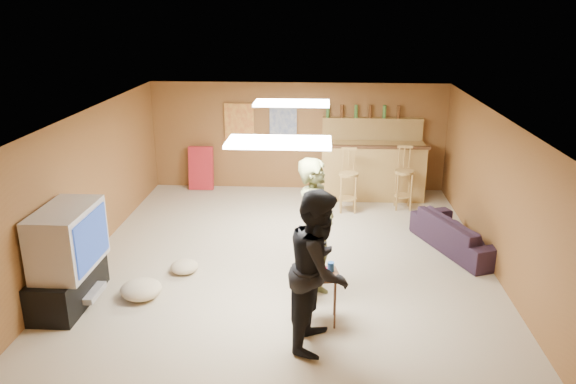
# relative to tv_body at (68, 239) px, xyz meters

# --- Properties ---
(ground) EXTENTS (7.00, 7.00, 0.00)m
(ground) POSITION_rel_tv_body_xyz_m (2.65, 1.50, -0.90)
(ground) COLOR tan
(ground) RESTS_ON ground
(ceiling) EXTENTS (6.00, 7.00, 0.02)m
(ceiling) POSITION_rel_tv_body_xyz_m (2.65, 1.50, 1.30)
(ceiling) COLOR silver
(ceiling) RESTS_ON ground
(wall_back) EXTENTS (6.00, 0.02, 2.20)m
(wall_back) POSITION_rel_tv_body_xyz_m (2.65, 5.00, 0.20)
(wall_back) COLOR brown
(wall_back) RESTS_ON ground
(wall_front) EXTENTS (6.00, 0.02, 2.20)m
(wall_front) POSITION_rel_tv_body_xyz_m (2.65, -2.00, 0.20)
(wall_front) COLOR brown
(wall_front) RESTS_ON ground
(wall_left) EXTENTS (0.02, 7.00, 2.20)m
(wall_left) POSITION_rel_tv_body_xyz_m (-0.35, 1.50, 0.20)
(wall_left) COLOR brown
(wall_left) RESTS_ON ground
(wall_right) EXTENTS (0.02, 7.00, 2.20)m
(wall_right) POSITION_rel_tv_body_xyz_m (5.65, 1.50, 0.20)
(wall_right) COLOR brown
(wall_right) RESTS_ON ground
(tv_stand) EXTENTS (0.55, 1.30, 0.50)m
(tv_stand) POSITION_rel_tv_body_xyz_m (-0.07, 0.00, -0.65)
(tv_stand) COLOR black
(tv_stand) RESTS_ON ground
(dvd_box) EXTENTS (0.35, 0.50, 0.08)m
(dvd_box) POSITION_rel_tv_body_xyz_m (0.15, 0.00, -0.75)
(dvd_box) COLOR #B2B2B7
(dvd_box) RESTS_ON tv_stand
(tv_body) EXTENTS (0.60, 1.10, 0.80)m
(tv_body) POSITION_rel_tv_body_xyz_m (0.00, 0.00, 0.00)
(tv_body) COLOR #B2B2B7
(tv_body) RESTS_ON tv_stand
(tv_screen) EXTENTS (0.02, 0.95, 0.65)m
(tv_screen) POSITION_rel_tv_body_xyz_m (0.31, 0.00, 0.00)
(tv_screen) COLOR navy
(tv_screen) RESTS_ON tv_body
(bar_counter) EXTENTS (2.00, 0.60, 1.10)m
(bar_counter) POSITION_rel_tv_body_xyz_m (4.15, 4.45, -0.35)
(bar_counter) COLOR olive
(bar_counter) RESTS_ON ground
(bar_lip) EXTENTS (2.10, 0.12, 0.05)m
(bar_lip) POSITION_rel_tv_body_xyz_m (4.15, 4.20, 0.20)
(bar_lip) COLOR #402514
(bar_lip) RESTS_ON bar_counter
(bar_shelf) EXTENTS (2.00, 0.18, 0.05)m
(bar_shelf) POSITION_rel_tv_body_xyz_m (4.15, 4.90, 0.60)
(bar_shelf) COLOR olive
(bar_shelf) RESTS_ON bar_backing
(bar_backing) EXTENTS (2.00, 0.14, 0.60)m
(bar_backing) POSITION_rel_tv_body_xyz_m (4.15, 4.92, 0.30)
(bar_backing) COLOR olive
(bar_backing) RESTS_ON bar_counter
(poster_left) EXTENTS (0.60, 0.03, 0.85)m
(poster_left) POSITION_rel_tv_body_xyz_m (1.45, 4.96, 0.45)
(poster_left) COLOR #BF3F26
(poster_left) RESTS_ON wall_back
(poster_right) EXTENTS (0.55, 0.03, 0.80)m
(poster_right) POSITION_rel_tv_body_xyz_m (2.35, 4.96, 0.45)
(poster_right) COLOR #334C99
(poster_right) RESTS_ON wall_back
(folding_chair_stack) EXTENTS (0.50, 0.26, 0.91)m
(folding_chair_stack) POSITION_rel_tv_body_xyz_m (0.65, 4.80, -0.45)
(folding_chair_stack) COLOR #B6212B
(folding_chair_stack) RESTS_ON ground
(ceiling_panel_front) EXTENTS (1.20, 0.60, 0.04)m
(ceiling_panel_front) POSITION_rel_tv_body_xyz_m (2.65, 0.00, 1.27)
(ceiling_panel_front) COLOR white
(ceiling_panel_front) RESTS_ON ceiling
(ceiling_panel_back) EXTENTS (1.20, 0.60, 0.04)m
(ceiling_panel_back) POSITION_rel_tv_body_xyz_m (2.65, 2.70, 1.27)
(ceiling_panel_back) COLOR white
(ceiling_panel_back) RESTS_ON ceiling
(person_olive) EXTENTS (0.70, 0.81, 1.89)m
(person_olive) POSITION_rel_tv_body_xyz_m (3.08, 0.36, 0.04)
(person_olive) COLOR brown
(person_olive) RESTS_ON ground
(person_black) EXTENTS (0.85, 1.00, 1.83)m
(person_black) POSITION_rel_tv_body_xyz_m (3.14, -0.69, 0.01)
(person_black) COLOR black
(person_black) RESTS_ON ground
(sofa) EXTENTS (1.35, 1.94, 0.53)m
(sofa) POSITION_rel_tv_body_xyz_m (5.33, 2.01, -0.64)
(sofa) COLOR black
(sofa) RESTS_ON ground
(tray_table) EXTENTS (0.56, 0.48, 0.63)m
(tray_table) POSITION_rel_tv_body_xyz_m (3.13, -0.25, -0.58)
(tray_table) COLOR #402514
(tray_table) RESTS_ON ground
(cup_red_near) EXTENTS (0.10, 0.10, 0.10)m
(cup_red_near) POSITION_rel_tv_body_xyz_m (3.01, -0.21, -0.21)
(cup_red_near) COLOR #A50B2F
(cup_red_near) RESTS_ON tray_table
(cup_red_far) EXTENTS (0.11, 0.11, 0.12)m
(cup_red_far) POSITION_rel_tv_body_xyz_m (3.19, -0.34, -0.20)
(cup_red_far) COLOR #A50B2F
(cup_red_far) RESTS_ON tray_table
(cup_blue) EXTENTS (0.10, 0.10, 0.11)m
(cup_blue) POSITION_rel_tv_body_xyz_m (3.28, -0.16, -0.21)
(cup_blue) COLOR #144390
(cup_blue) RESTS_ON tray_table
(bar_stool_left) EXTENTS (0.51, 0.51, 1.34)m
(bar_stool_left) POSITION_rel_tv_body_xyz_m (3.65, 3.63, -0.23)
(bar_stool_left) COLOR olive
(bar_stool_left) RESTS_ON ground
(bar_stool_right) EXTENTS (0.53, 0.53, 1.28)m
(bar_stool_right) POSITION_rel_tv_body_xyz_m (4.69, 3.85, -0.26)
(bar_stool_right) COLOR olive
(bar_stool_right) RESTS_ON ground
(cushion_near_tv) EXTENTS (0.68, 0.68, 0.24)m
(cushion_near_tv) POSITION_rel_tv_body_xyz_m (0.81, 0.18, -0.78)
(cushion_near_tv) COLOR tan
(cushion_near_tv) RESTS_ON ground
(cushion_mid) EXTENTS (0.50, 0.50, 0.18)m
(cushion_mid) POSITION_rel_tv_body_xyz_m (1.20, 0.94, -0.81)
(cushion_mid) COLOR tan
(cushion_mid) RESTS_ON ground
(cushion_far) EXTENTS (0.54, 0.54, 0.21)m
(cushion_far) POSITION_rel_tv_body_xyz_m (0.75, 0.21, -0.80)
(cushion_far) COLOR tan
(cushion_far) RESTS_ON ground
(bottle_row) EXTENTS (1.48, 0.08, 0.26)m
(bottle_row) POSITION_rel_tv_body_xyz_m (3.95, 4.88, 0.75)
(bottle_row) COLOR #3F7233
(bottle_row) RESTS_ON bar_shelf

